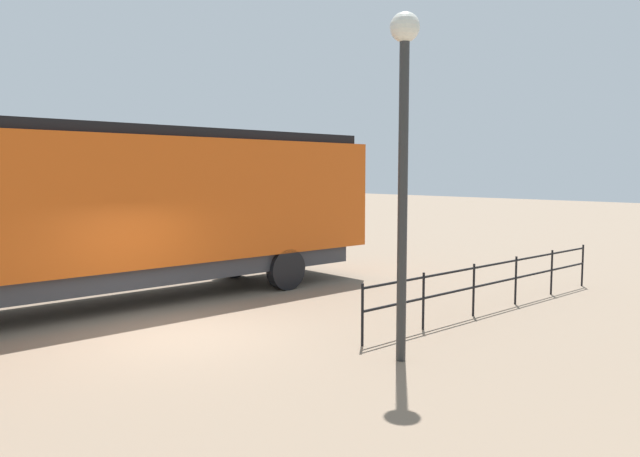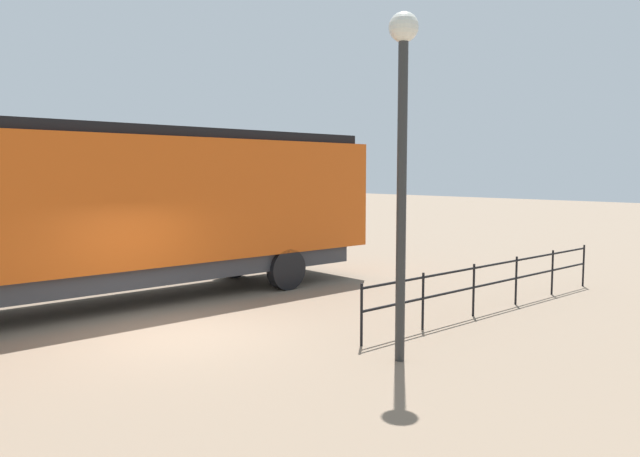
# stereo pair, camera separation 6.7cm
# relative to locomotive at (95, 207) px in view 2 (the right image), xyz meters

# --- Properties ---
(ground_plane) EXTENTS (120.00, 120.00, 0.00)m
(ground_plane) POSITION_rel_locomotive_xyz_m (3.39, 0.17, -2.34)
(ground_plane) COLOR #84705B
(locomotive) EXTENTS (2.85, 15.96, 4.18)m
(locomotive) POSITION_rel_locomotive_xyz_m (0.00, 0.00, 0.00)
(locomotive) COLOR #D15114
(locomotive) RESTS_ON ground_plane
(lamp_post) EXTENTS (0.48, 0.48, 5.66)m
(lamp_post) POSITION_rel_locomotive_xyz_m (7.32, 2.20, 1.54)
(lamp_post) COLOR #2D2D2D
(lamp_post) RESTS_ON ground_plane
(platform_fence) EXTENTS (0.05, 8.74, 1.15)m
(platform_fence) POSITION_rel_locomotive_xyz_m (6.32, 6.66, -1.60)
(platform_fence) COLOR black
(platform_fence) RESTS_ON ground_plane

